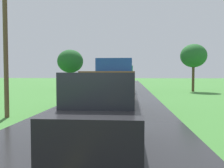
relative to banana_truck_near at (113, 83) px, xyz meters
name	(u,v)px	position (x,y,z in m)	size (l,w,h in m)	color
banana_truck_near	(113,83)	(0.00, 0.00, 0.00)	(2.38, 5.82, 2.80)	#2D2D30
banana_truck_far	(123,78)	(0.16, 12.27, 0.00)	(2.38, 5.81, 2.80)	#2D2D30
utility_pole_roadside	(5,27)	(-4.59, -3.10, 2.61)	(1.83, 0.20, 7.60)	brown
roadside_tree_near_left	(194,56)	(7.90, 13.06, 2.48)	(2.85, 2.85, 5.26)	#4C3823
roadside_tree_mid_right	(70,61)	(-6.76, 15.94, 2.10)	(3.29, 3.29, 5.06)	#4C3823
following_car	(103,112)	(0.34, -7.66, -0.40)	(1.74, 4.10, 1.92)	black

